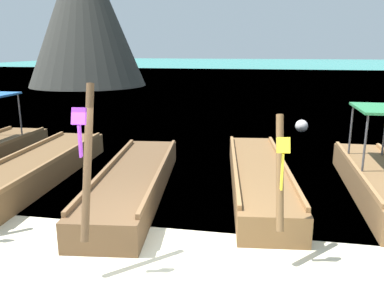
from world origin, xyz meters
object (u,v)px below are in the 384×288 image
object	(u,v)px
longtail_boat_green_ribbon	(379,181)
longtail_boat_yellow_ribbon	(259,177)
karst_rock	(83,13)
longtail_boat_violet_ribbon	(134,182)
longtail_boat_red_ribbon	(37,169)
mooring_buoy_near	(302,126)

from	to	relation	value
longtail_boat_green_ribbon	longtail_boat_yellow_ribbon	bearing A→B (deg)	-179.21
longtail_boat_yellow_ribbon	karst_rock	xyz separation A→B (m)	(-16.08, 24.64, 6.08)
karst_rock	longtail_boat_violet_ribbon	bearing A→B (deg)	-62.67
longtail_boat_red_ribbon	longtail_boat_violet_ribbon	size ratio (longest dim) A/B	1.01
longtail_boat_red_ribbon	longtail_boat_green_ribbon	distance (m)	8.45
longtail_boat_red_ribbon	mooring_buoy_near	xyz separation A→B (m)	(7.28, 7.50, -0.06)
longtail_boat_yellow_ribbon	longtail_boat_green_ribbon	xyz separation A→B (m)	(2.76, 0.04, 0.07)
longtail_boat_green_ribbon	karst_rock	distance (m)	31.56
karst_rock	longtail_boat_red_ribbon	bearing A→B (deg)	-67.50
longtail_boat_violet_ribbon	longtail_boat_yellow_ribbon	bearing A→B (deg)	17.21
longtail_boat_red_ribbon	longtail_boat_yellow_ribbon	bearing A→B (deg)	4.67
longtail_boat_violet_ribbon	longtail_boat_red_ribbon	bearing A→B (deg)	171.27
longtail_boat_red_ribbon	mooring_buoy_near	world-z (taller)	longtail_boat_red_ribbon
longtail_boat_yellow_ribbon	longtail_boat_red_ribbon	bearing A→B (deg)	-175.33
karst_rock	longtail_boat_yellow_ribbon	bearing A→B (deg)	-56.88
longtail_boat_violet_ribbon	longtail_boat_yellow_ribbon	distance (m)	3.02
karst_rock	mooring_buoy_near	size ratio (longest dim) A/B	25.43
longtail_boat_violet_ribbon	mooring_buoy_near	world-z (taller)	longtail_boat_violet_ribbon
longtail_boat_violet_ribbon	karst_rock	size ratio (longest dim) A/B	0.50
longtail_boat_red_ribbon	longtail_boat_green_ribbon	bearing A→B (deg)	3.41
longtail_boat_red_ribbon	mooring_buoy_near	bearing A→B (deg)	45.87
longtail_boat_violet_ribbon	longtail_boat_green_ribbon	size ratio (longest dim) A/B	1.10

